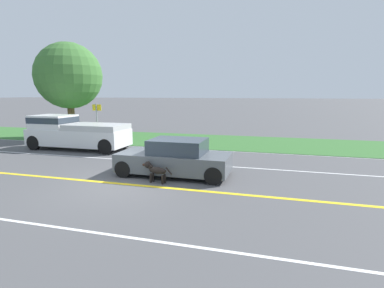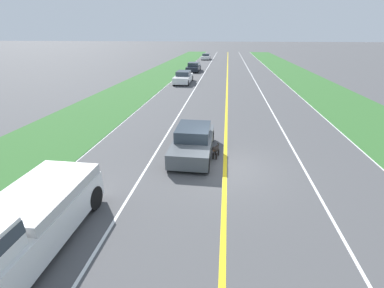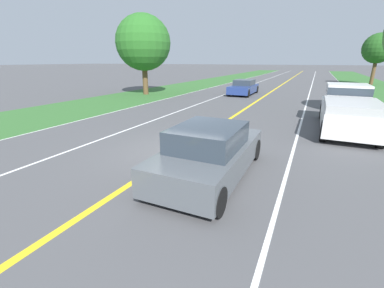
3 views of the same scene
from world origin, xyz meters
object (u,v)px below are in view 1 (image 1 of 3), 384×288
at_px(dog, 155,170).
at_px(roadside_tree_right_near, 69,76).
at_px(ego_car, 175,158).
at_px(street_sign, 97,118).
at_px(pickup_truck, 75,132).

xyz_separation_m(dog, roadside_tree_right_near, (8.25, 9.70, 3.82)).
xyz_separation_m(ego_car, roadside_tree_right_near, (7.11, 10.05, 3.63)).
relative_size(ego_car, dog, 3.53).
height_order(dog, street_sign, street_sign).
xyz_separation_m(ego_car, pickup_truck, (3.72, 7.28, 0.31)).
xyz_separation_m(dog, street_sign, (7.77, 7.36, 1.09)).
height_order(ego_car, dog, ego_car).
relative_size(pickup_truck, street_sign, 2.30).
bearing_deg(pickup_truck, ego_car, -117.05).
distance_m(dog, pickup_truck, 8.48).
distance_m(ego_car, dog, 1.21).
bearing_deg(roadside_tree_right_near, ego_car, -125.30).
relative_size(dog, street_sign, 0.49).
relative_size(roadside_tree_right_near, street_sign, 2.66).
relative_size(dog, pickup_truck, 0.21).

